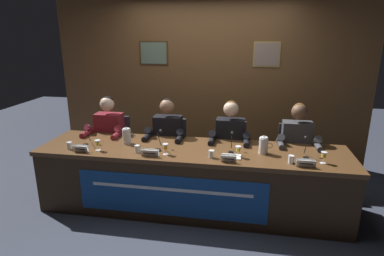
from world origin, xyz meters
TOP-DOWN VIEW (x-y plane):
  - ground_plane at (0.00, 0.00)m, footprint 12.00×12.00m
  - wall_back_panelled at (-0.00, 1.51)m, footprint 4.79×0.14m
  - conference_table at (-0.00, -0.12)m, footprint 3.59×0.87m
  - chair_far_left at (-1.23, 0.62)m, footprint 0.44×0.45m
  - panelist_far_left at (-1.23, 0.42)m, footprint 0.51×0.48m
  - nameplate_far_left at (-1.22, -0.32)m, footprint 0.18×0.06m
  - juice_glass_far_left at (-1.05, -0.24)m, footprint 0.06×0.06m
  - water_cup_far_left at (-1.39, -0.26)m, footprint 0.06×0.06m
  - microphone_far_left at (-1.27, -0.08)m, footprint 0.06×0.17m
  - chair_center_left at (-0.41, 0.62)m, footprint 0.44×0.45m
  - panelist_center_left at (-0.41, 0.42)m, footprint 0.51×0.48m
  - nameplate_center_left at (-0.41, -0.31)m, footprint 0.20×0.06m
  - juice_glass_center_left at (-0.26, -0.23)m, footprint 0.06×0.06m
  - water_cup_center_left at (-0.58, -0.23)m, footprint 0.06×0.06m
  - microphone_center_left at (-0.37, -0.09)m, footprint 0.06×0.17m
  - chair_center_right at (0.41, 0.62)m, footprint 0.44×0.45m
  - panelist_center_right at (0.41, 0.42)m, footprint 0.51×0.48m
  - nameplate_center_right at (0.44, -0.33)m, footprint 0.16×0.06m
  - juice_glass_center_right at (0.54, -0.17)m, footprint 0.06×0.06m
  - water_cup_center_right at (0.26, -0.24)m, footprint 0.06×0.06m
  - microphone_center_right at (0.45, -0.03)m, footprint 0.06×0.17m
  - chair_far_right at (1.23, 0.62)m, footprint 0.44×0.45m
  - panelist_far_right at (1.23, 0.42)m, footprint 0.51×0.48m
  - nameplate_far_right at (1.22, -0.32)m, footprint 0.19×0.06m
  - juice_glass_far_right at (1.41, -0.19)m, footprint 0.06×0.06m
  - water_cup_far_right at (1.08, -0.25)m, footprint 0.06×0.06m
  - microphone_far_right at (1.25, -0.06)m, footprint 0.06×0.17m
  - water_pitcher_left_side at (-0.81, 0.04)m, footprint 0.15×0.10m
  - water_pitcher_right_side at (0.81, -0.02)m, footprint 0.15×0.10m
  - document_stack_center_right at (0.47, -0.19)m, footprint 0.21×0.15m

SIDE VIEW (x-z plane):
  - ground_plane at x=0.00m, z-range 0.00..0.00m
  - chair_far_left at x=-1.23m, z-range -0.01..0.90m
  - chair_center_left at x=-0.41m, z-range -0.01..0.90m
  - chair_center_right at x=0.41m, z-range -0.01..0.90m
  - chair_far_right at x=1.23m, z-range -0.01..0.90m
  - conference_table at x=0.00m, z-range 0.15..0.90m
  - panelist_far_left at x=-1.23m, z-range 0.10..1.34m
  - panelist_center_left at x=-0.41m, z-range 0.10..1.34m
  - panelist_center_right at x=0.41m, z-range 0.10..1.34m
  - panelist_far_right at x=1.23m, z-range 0.10..1.34m
  - document_stack_center_right at x=0.47m, z-range 0.76..0.77m
  - water_cup_far_left at x=-1.39m, z-range 0.75..0.84m
  - water_cup_center_left at x=-0.58m, z-range 0.75..0.84m
  - water_cup_center_right at x=0.26m, z-range 0.75..0.84m
  - water_cup_far_right at x=1.08m, z-range 0.75..0.84m
  - nameplate_far_right at x=1.22m, z-range 0.76..0.84m
  - nameplate_far_left at x=-1.22m, z-range 0.76..0.84m
  - nameplate_center_left at x=-0.41m, z-range 0.76..0.84m
  - nameplate_center_right at x=0.44m, z-range 0.76..0.84m
  - microphone_far_left at x=-1.27m, z-range 0.72..0.94m
  - microphone_center_left at x=-0.37m, z-range 0.72..0.94m
  - microphone_center_right at x=0.45m, z-range 0.72..0.94m
  - microphone_far_right at x=1.25m, z-range 0.72..0.94m
  - juice_glass_far_left at x=-1.05m, z-range 0.78..0.91m
  - juice_glass_center_left at x=-0.26m, z-range 0.78..0.91m
  - juice_glass_center_right at x=0.54m, z-range 0.78..0.91m
  - juice_glass_far_right at x=1.41m, z-range 0.78..0.91m
  - water_pitcher_left_side at x=-0.81m, z-range 0.75..0.96m
  - water_pitcher_right_side at x=0.81m, z-range 0.75..0.96m
  - wall_back_panelled at x=0.00m, z-range 0.00..2.60m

